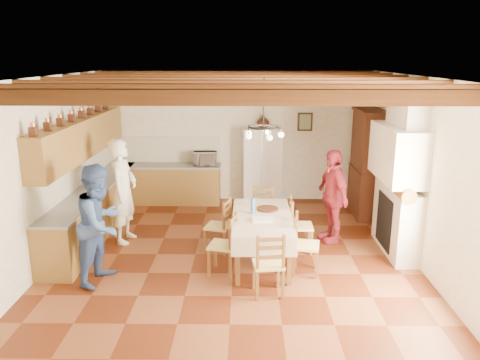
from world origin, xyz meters
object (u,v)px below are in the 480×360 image
chair_end_near (268,263)px  microwave (205,159)px  chair_left_near (222,244)px  refrigerator (261,165)px  chair_right_far (301,225)px  chair_right_near (306,244)px  person_woman_red (332,196)px  person_woman_blue (101,224)px  person_man (123,191)px  hutch (367,163)px  chair_left_far (218,225)px  chair_end_far (263,213)px  dining_table (262,220)px

chair_end_near → microwave: size_ratio=1.81×
chair_end_near → chair_left_near: bearing=-51.7°
refrigerator → chair_right_far: refrigerator is taller
refrigerator → chair_right_near: size_ratio=1.81×
person_woman_red → microwave: 3.38m
person_woman_blue → chair_right_far: bearing=-53.7°
chair_left_near → person_man: bearing=-112.3°
hutch → person_woman_blue: (-4.70, -3.12, -0.22)m
refrigerator → chair_right_near: (0.59, -3.79, -0.39)m
chair_left_far → person_woman_red: person_woman_red is taller
person_man → chair_left_near: bearing=-118.0°
chair_left_far → chair_end_far: bearing=144.0°
chair_right_near → person_woman_blue: bearing=105.2°
microwave → chair_end_near: bearing=-76.4°
chair_end_far → person_woman_blue: person_woman_blue is taller
hutch → microwave: (-3.48, 0.78, -0.08)m
chair_left_far → chair_right_near: (1.42, -0.83, 0.00)m
chair_right_far → person_woman_red: size_ratio=0.56×
person_woman_red → microwave: person_woman_red is taller
refrigerator → chair_left_far: 3.10m
hutch → chair_end_near: bearing=-121.7°
chair_left_near → person_woman_blue: (-1.79, -0.27, 0.43)m
person_woman_blue → microwave: person_woman_blue is taller
refrigerator → chair_right_far: size_ratio=1.81×
chair_end_near → person_woman_blue: (-2.47, 0.41, 0.43)m
hutch → person_woman_blue: 5.65m
refrigerator → person_man: bearing=-141.6°
refrigerator → chair_end_far: 2.34m
refrigerator → chair_right_far: bearing=-84.2°
chair_left_far → chair_right_near: same height
chair_right_far → person_man: 3.23m
dining_table → person_man: 2.64m
person_man → microwave: person_man is taller
chair_end_near → microwave: bearing=-80.8°
hutch → chair_right_far: size_ratio=2.35×
chair_end_far → hutch: bearing=36.0°
chair_left_far → microwave: microwave is taller
chair_right_near → microwave: (-1.87, 3.62, 0.57)m
dining_table → chair_left_near: bearing=-147.2°
chair_right_near → microwave: bearing=37.4°
dining_table → person_woman_blue: 2.52m
microwave → person_woman_blue: bearing=-110.0°
chair_end_far → person_woman_blue: (-2.47, -1.75, 0.43)m
chair_left_near → person_man: (-1.85, 1.30, 0.47)m
chair_right_far → person_man: size_ratio=0.50×
chair_left_far → person_woman_blue: 2.04m
chair_right_near → chair_end_far: same height
refrigerator → chair_end_near: 4.49m
person_woman_red → chair_end_far: bearing=-111.8°
chair_right_near → person_man: person_man is taller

